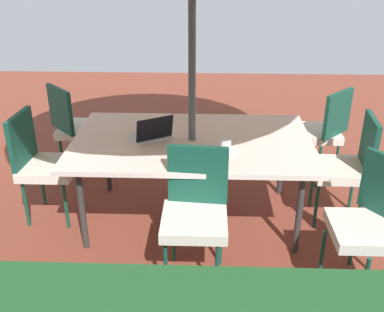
{
  "coord_description": "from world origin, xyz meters",
  "views": [
    {
      "loc": [
        -0.13,
        3.49,
        2.28
      ],
      "look_at": [
        0.0,
        0.0,
        0.62
      ],
      "focal_mm": 42.37,
      "sensor_mm": 36.0,
      "label": 1
    }
  ],
  "objects_px": {
    "chair_southeast": "(76,125)",
    "laptop": "(152,133)",
    "chair_east": "(42,161)",
    "cup": "(226,146)",
    "chair_west": "(348,164)",
    "chair_southwest": "(322,129)",
    "chair_northwest": "(372,220)",
    "dining_table": "(192,144)",
    "chair_north": "(195,209)"
  },
  "relations": [
    {
      "from": "dining_table",
      "to": "chair_northwest",
      "type": "relative_size",
      "value": 2.05
    },
    {
      "from": "chair_east",
      "to": "cup",
      "type": "bearing_deg",
      "value": -94.06
    },
    {
      "from": "chair_southeast",
      "to": "laptop",
      "type": "height_order",
      "value": "laptop"
    },
    {
      "from": "cup",
      "to": "chair_east",
      "type": "bearing_deg",
      "value": -7.69
    },
    {
      "from": "chair_northwest",
      "to": "chair_north",
      "type": "xyz_separation_m",
      "value": [
        1.21,
        -0.09,
        0.0
      ]
    },
    {
      "from": "chair_southeast",
      "to": "chair_north",
      "type": "bearing_deg",
      "value": 175.35
    },
    {
      "from": "cup",
      "to": "chair_north",
      "type": "bearing_deg",
      "value": 66.89
    },
    {
      "from": "chair_southeast",
      "to": "chair_southwest",
      "type": "distance_m",
      "value": 2.53
    },
    {
      "from": "chair_west",
      "to": "chair_southeast",
      "type": "bearing_deg",
      "value": -101.84
    },
    {
      "from": "chair_west",
      "to": "laptop",
      "type": "height_order",
      "value": "laptop"
    },
    {
      "from": "chair_west",
      "to": "laptop",
      "type": "distance_m",
      "value": 1.7
    },
    {
      "from": "chair_southeast",
      "to": "chair_west",
      "type": "bearing_deg",
      "value": -151.18
    },
    {
      "from": "chair_east",
      "to": "laptop",
      "type": "bearing_deg",
      "value": -85.43
    },
    {
      "from": "chair_north",
      "to": "cup",
      "type": "bearing_deg",
      "value": 71.9
    },
    {
      "from": "cup",
      "to": "dining_table",
      "type": "bearing_deg",
      "value": -39.16
    },
    {
      "from": "chair_west",
      "to": "chair_southeast",
      "type": "distance_m",
      "value": 2.7
    },
    {
      "from": "chair_east",
      "to": "laptop",
      "type": "xyz_separation_m",
      "value": [
        -0.97,
        -0.02,
        0.27
      ]
    },
    {
      "from": "cup",
      "to": "chair_southeast",
      "type": "bearing_deg",
      "value": -35.29
    },
    {
      "from": "chair_southeast",
      "to": "chair_east",
      "type": "height_order",
      "value": "same"
    },
    {
      "from": "laptop",
      "to": "cup",
      "type": "relative_size",
      "value": 4.2
    },
    {
      "from": "chair_northwest",
      "to": "chair_north",
      "type": "height_order",
      "value": "same"
    },
    {
      "from": "chair_northwest",
      "to": "chair_east",
      "type": "xyz_separation_m",
      "value": [
        2.57,
        -0.83,
        0.0
      ]
    },
    {
      "from": "chair_southeast",
      "to": "laptop",
      "type": "bearing_deg",
      "value": -176.73
    },
    {
      "from": "chair_southeast",
      "to": "cup",
      "type": "height_order",
      "value": "chair_southeast"
    },
    {
      "from": "chair_southwest",
      "to": "laptop",
      "type": "distance_m",
      "value": 1.85
    },
    {
      "from": "chair_northwest",
      "to": "chair_east",
      "type": "bearing_deg",
      "value": -144.34
    },
    {
      "from": "chair_east",
      "to": "laptop",
      "type": "distance_m",
      "value": 1.01
    },
    {
      "from": "dining_table",
      "to": "cup",
      "type": "height_order",
      "value": "cup"
    },
    {
      "from": "chair_southeast",
      "to": "cup",
      "type": "bearing_deg",
      "value": -168.95
    },
    {
      "from": "chair_southwest",
      "to": "chair_north",
      "type": "height_order",
      "value": "same"
    },
    {
      "from": "chair_southeast",
      "to": "chair_southwest",
      "type": "relative_size",
      "value": 1.0
    },
    {
      "from": "chair_east",
      "to": "chair_southeast",
      "type": "bearing_deg",
      "value": -0.9
    },
    {
      "from": "chair_northwest",
      "to": "cup",
      "type": "distance_m",
      "value": 1.19
    },
    {
      "from": "chair_west",
      "to": "cup",
      "type": "xyz_separation_m",
      "value": [
        1.06,
        0.26,
        0.27
      ]
    },
    {
      "from": "chair_southeast",
      "to": "chair_north",
      "type": "xyz_separation_m",
      "value": [
        -1.29,
        1.59,
        0.0
      ]
    },
    {
      "from": "chair_north",
      "to": "chair_northwest",
      "type": "bearing_deg",
      "value": 0.78
    },
    {
      "from": "dining_table",
      "to": "chair_northwest",
      "type": "bearing_deg",
      "value": 146.51
    },
    {
      "from": "dining_table",
      "to": "chair_southeast",
      "type": "relative_size",
      "value": 2.05
    },
    {
      "from": "chair_north",
      "to": "chair_southwest",
      "type": "bearing_deg",
      "value": 56.74
    },
    {
      "from": "laptop",
      "to": "chair_north",
      "type": "bearing_deg",
      "value": 87.4
    },
    {
      "from": "laptop",
      "to": "cup",
      "type": "distance_m",
      "value": 0.66
    },
    {
      "from": "chair_southeast",
      "to": "chair_east",
      "type": "relative_size",
      "value": 1.0
    },
    {
      "from": "dining_table",
      "to": "chair_east",
      "type": "relative_size",
      "value": 2.05
    },
    {
      "from": "dining_table",
      "to": "chair_west",
      "type": "bearing_deg",
      "value": -178.48
    },
    {
      "from": "chair_west",
      "to": "chair_southwest",
      "type": "height_order",
      "value": "same"
    },
    {
      "from": "dining_table",
      "to": "chair_southeast",
      "type": "distance_m",
      "value": 1.51
    },
    {
      "from": "chair_northwest",
      "to": "chair_east",
      "type": "relative_size",
      "value": 1.0
    },
    {
      "from": "chair_northwest",
      "to": "chair_southwest",
      "type": "bearing_deg",
      "value": 142.49
    },
    {
      "from": "chair_northwest",
      "to": "chair_east",
      "type": "height_order",
      "value": "same"
    },
    {
      "from": "chair_west",
      "to": "chair_north",
      "type": "xyz_separation_m",
      "value": [
        1.28,
        0.78,
        0.0
      ]
    }
  ]
}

